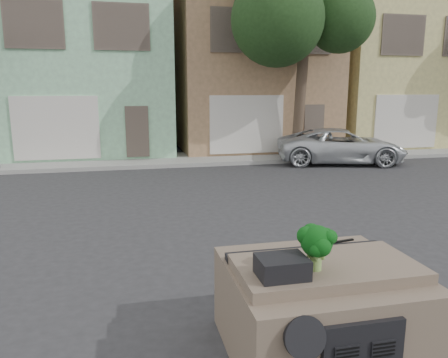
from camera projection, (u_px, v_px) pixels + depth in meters
name	position (u px, v px, depth m)	size (l,w,h in m)	color
ground_plane	(246.00, 255.00, 7.82)	(120.00, 120.00, 0.00)	#303033
sidewalk	(177.00, 159.00, 17.83)	(40.00, 3.00, 0.15)	gray
townhouse_mint	(89.00, 70.00, 20.14)	(7.20, 8.20, 7.55)	#94D1A2
townhouse_tan	(246.00, 71.00, 21.76)	(7.20, 8.20, 7.55)	#9D7854
townhouse_beige	(380.00, 72.00, 23.39)	(7.20, 8.20, 7.55)	#D0C57A
silver_pickup	(340.00, 163.00, 17.37)	(2.29, 4.97, 1.38)	silver
tree_near	(302.00, 54.00, 17.39)	(4.40, 4.00, 8.50)	#1C3817
car_dashboard	(319.00, 306.00, 4.84)	(2.00, 1.80, 1.12)	brown
instrument_hump	(282.00, 267.00, 4.25)	(0.48, 0.38, 0.20)	black
wiper_arm	(329.00, 243.00, 5.15)	(0.70, 0.03, 0.02)	black
broccoli	(316.00, 247.00, 4.38)	(0.39, 0.39, 0.48)	#08380C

